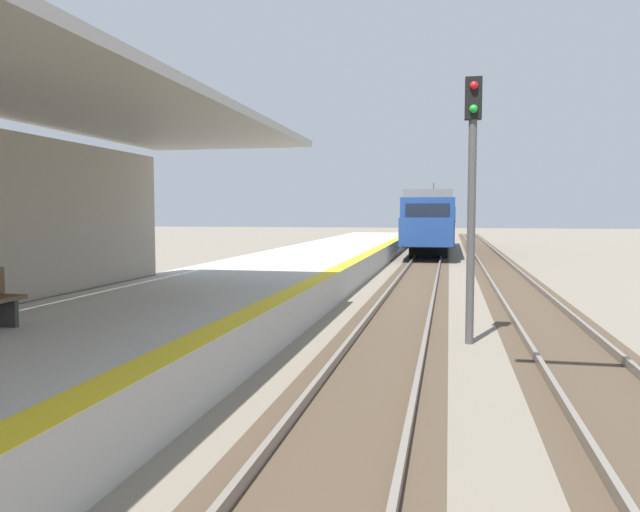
{
  "coord_description": "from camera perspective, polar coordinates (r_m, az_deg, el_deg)",
  "views": [
    {
      "loc": [
        3.05,
        3.62,
        2.6
      ],
      "look_at": [
        1.6,
        10.49,
        2.1
      ],
      "focal_mm": 34.37,
      "sensor_mm": 36.0,
      "label": 1
    }
  ],
  "objects": [
    {
      "name": "track_pair_middle",
      "position": [
        16.73,
        19.57,
        -4.95
      ],
      "size": [
        2.34,
        120.0,
        0.16
      ],
      "color": "#4C3D2D",
      "rests_on": "ground"
    },
    {
      "name": "station_platform",
      "position": [
        13.74,
        -12.13,
        -5.03
      ],
      "size": [
        5.0,
        80.0,
        0.91
      ],
      "color": "#B7B5AD",
      "rests_on": "ground"
    },
    {
      "name": "track_pair_nearest_platform",
      "position": [
        16.62,
        7.83,
        -4.81
      ],
      "size": [
        2.34,
        120.0,
        0.16
      ],
      "color": "#4C3D2D",
      "rests_on": "ground"
    },
    {
      "name": "approaching_train",
      "position": [
        41.76,
        10.37,
        3.41
      ],
      "size": [
        2.93,
        19.6,
        4.76
      ],
      "color": "navy",
      "rests_on": "ground"
    },
    {
      "name": "rail_signal_post",
      "position": [
        12.37,
        13.97,
        6.7
      ],
      "size": [
        0.32,
        0.34,
        5.2
      ],
      "color": "#4C4C4C",
      "rests_on": "ground"
    }
  ]
}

